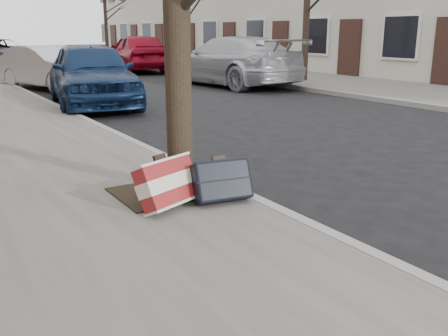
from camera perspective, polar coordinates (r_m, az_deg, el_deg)
ground at (r=5.43m, az=18.00°, el=-3.79°), size 120.00×120.00×0.00m
far_sidewalk at (r=21.77m, az=0.58°, el=11.11°), size 4.00×70.00×0.12m
dirt_patch at (r=5.11m, az=-7.41°, el=-2.82°), size 0.85×0.85×0.02m
suitcase_red at (r=4.62m, az=-6.48°, el=-1.78°), size 0.69×0.53×0.47m
suitcase_navy at (r=4.76m, az=-0.26°, el=-1.40°), size 0.61×0.42×0.44m
car_near_front at (r=12.18m, az=-14.88°, el=10.37°), size 2.49×4.60×1.49m
car_near_mid at (r=16.01m, az=-19.24°, el=10.78°), size 2.56×4.13×1.28m
car_far_front at (r=16.19m, az=0.74°, el=12.11°), size 2.56×5.45×1.54m
car_far_back at (r=22.11m, az=-9.94°, el=12.88°), size 2.54×4.94×1.61m
tree_far_b at (r=23.53m, az=-4.11°, el=17.01°), size 0.21×0.21×4.49m
tree_far_c at (r=33.50m, az=-13.43°, el=16.92°), size 0.21×0.21×5.36m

